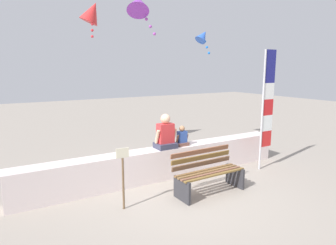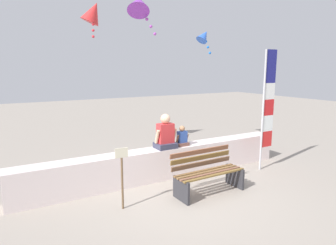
# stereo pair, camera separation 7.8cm
# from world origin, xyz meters

# --- Properties ---
(ground_plane) EXTENTS (40.00, 40.00, 0.00)m
(ground_plane) POSITION_xyz_m (0.00, 0.00, 0.00)
(ground_plane) COLOR gray
(seawall_ledge) EXTENTS (6.77, 0.47, 0.73)m
(seawall_ledge) POSITION_xyz_m (0.00, 0.99, 0.36)
(seawall_ledge) COLOR silver
(seawall_ledge) RESTS_ON ground
(park_bench) EXTENTS (1.56, 0.64, 0.88)m
(park_bench) POSITION_xyz_m (0.40, -0.23, 0.41)
(park_bench) COLOR brown
(park_bench) RESTS_ON ground
(person_adult) EXTENTS (0.53, 0.39, 0.82)m
(person_adult) POSITION_xyz_m (0.05, 0.95, 1.05)
(person_adult) COLOR #35374D
(person_adult) RESTS_ON seawall_ledge
(person_child) EXTENTS (0.32, 0.24, 0.49)m
(person_child) POSITION_xyz_m (0.52, 0.95, 0.92)
(person_child) COLOR brown
(person_child) RESTS_ON seawall_ledge
(flag_banner) EXTENTS (0.40, 0.05, 3.04)m
(flag_banner) POSITION_xyz_m (2.58, 0.23, 1.71)
(flag_banner) COLOR #B7B7BC
(flag_banner) RESTS_ON ground
(kite_blue) EXTENTS (0.54, 0.54, 0.84)m
(kite_blue) POSITION_xyz_m (2.59, 2.94, 3.59)
(kite_blue) COLOR blue
(kite_red) EXTENTS (0.89, 0.80, 1.14)m
(kite_red) POSITION_xyz_m (-0.64, 4.00, 4.18)
(kite_red) COLOR red
(kite_purple) EXTENTS (0.85, 0.91, 1.11)m
(kite_purple) POSITION_xyz_m (0.01, 2.23, 4.17)
(kite_purple) COLOR purple
(sign_post) EXTENTS (0.24, 0.04, 1.17)m
(sign_post) POSITION_xyz_m (-1.44, -0.07, 0.70)
(sign_post) COLOR brown
(sign_post) RESTS_ON ground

